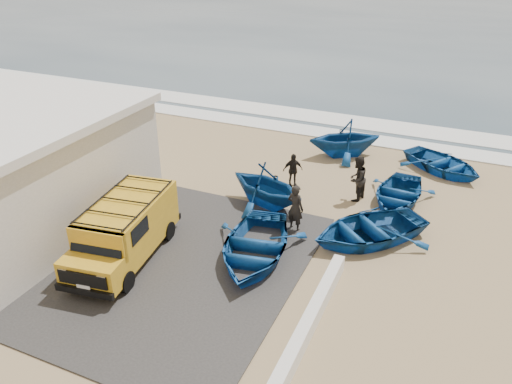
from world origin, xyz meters
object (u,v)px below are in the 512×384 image
(boat_mid_left, at_px, (266,185))
(boat_far_right, at_px, (443,163))
(van, at_px, (125,228))
(boat_near_left, at_px, (254,246))
(fisherman_front, at_px, (295,208))
(parapet, at_px, (311,320))
(fisherman_middle, at_px, (357,179))
(boat_near_right, at_px, (368,229))
(fisherman_back, at_px, (293,170))
(boat_far_left, at_px, (345,138))
(boat_mid_right, at_px, (398,194))

(boat_mid_left, relative_size, boat_far_right, 0.89)
(van, height_order, boat_mid_left, van)
(boat_near_left, height_order, fisherman_front, fisherman_front)
(parapet, height_order, boat_near_left, boat_near_left)
(parapet, relative_size, boat_near_left, 1.32)
(van, xyz_separation_m, fisherman_middle, (6.13, 7.22, -0.16))
(boat_near_right, xyz_separation_m, fisherman_back, (-4.00, 3.04, 0.29))
(boat_near_left, bearing_deg, fisherman_front, 63.96)
(boat_far_left, height_order, fisherman_back, boat_far_left)
(boat_mid_right, distance_m, fisherman_middle, 1.78)
(boat_far_right, height_order, fisherman_middle, fisherman_middle)
(van, height_order, boat_far_right, van)
(boat_mid_left, distance_m, fisherman_middle, 3.76)
(fisherman_back, bearing_deg, boat_near_left, -119.74)
(parapet, distance_m, boat_near_right, 5.17)
(parapet, relative_size, fisherman_back, 3.99)
(boat_near_left, xyz_separation_m, fisherman_front, (0.64, 2.31, 0.45))
(boat_far_right, bearing_deg, boat_near_right, -160.64)
(boat_near_right, xyz_separation_m, boat_mid_right, (0.48, 3.34, -0.07))
(boat_near_left, xyz_separation_m, boat_near_right, (3.29, 2.69, -0.01))
(fisherman_middle, bearing_deg, parapet, 18.72)
(boat_near_left, bearing_deg, fisherman_back, 86.47)
(van, relative_size, fisherman_middle, 2.65)
(boat_near_right, distance_m, fisherman_middle, 3.14)
(parapet, xyz_separation_m, van, (-6.81, 0.80, 0.85))
(van, distance_m, boat_far_right, 14.78)
(fisherman_middle, bearing_deg, boat_far_right, 159.10)
(parapet, bearing_deg, fisherman_middle, 94.83)
(boat_near_right, bearing_deg, fisherman_front, -128.54)
(boat_near_left, height_order, boat_mid_right, boat_near_left)
(van, distance_m, boat_near_right, 8.51)
(boat_near_left, bearing_deg, boat_far_right, 51.89)
(boat_far_left, bearing_deg, parapet, -22.54)
(boat_mid_right, bearing_deg, boat_far_left, 133.72)
(boat_far_right, distance_m, fisherman_back, 7.22)
(boat_mid_left, bearing_deg, fisherman_middle, -40.25)
(boat_near_right, bearing_deg, parapet, -51.85)
(parapet, distance_m, fisherman_front, 5.29)
(boat_near_right, bearing_deg, boat_mid_right, 125.18)
(parapet, height_order, van, van)
(boat_mid_right, height_order, boat_far_right, boat_far_right)
(boat_mid_right, bearing_deg, fisherman_back, -172.55)
(boat_near_left, xyz_separation_m, boat_mid_left, (-1.05, 3.59, 0.45))
(fisherman_middle, bearing_deg, boat_near_right, 35.61)
(parapet, bearing_deg, boat_near_right, 84.80)
(boat_near_right, height_order, boat_mid_left, boat_mid_left)
(parapet, bearing_deg, fisherman_front, 114.62)
(boat_near_left, relative_size, boat_far_right, 1.16)
(boat_mid_left, height_order, boat_far_left, boat_far_left)
(van, xyz_separation_m, boat_mid_left, (2.93, 5.26, -0.20))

